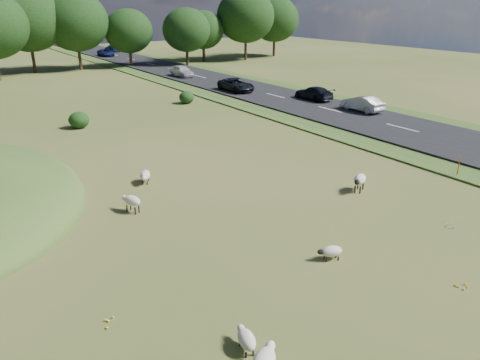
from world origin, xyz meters
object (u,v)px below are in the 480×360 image
Objects in this scene: sheep_1 at (246,339)px; sheep_0 at (331,251)px; car_1 at (314,93)px; car_3 at (113,48)px; sheep_2 at (132,201)px; sheep_4 at (360,180)px; car_4 at (236,85)px; marker_post at (459,167)px; sheep_5 at (145,175)px; car_2 at (106,52)px; car_5 at (362,104)px; car_0 at (182,71)px.

sheep_0 is at bearing -53.35° from sheep_1.
car_1 is at bearing -31.11° from sheep_1.
sheep_2 is at bearing 70.92° from car_3.
sheep_4 reaches higher than sheep_1.
sheep_2 is 0.25× the size of car_4.
sheep_0 is 6.09m from sheep_1.
sheep_4 is 0.30× the size of car_1.
sheep_4 is (-6.41, 1.63, 0.07)m from marker_post.
sheep_1 is 0.23× the size of car_4.
car_2 reaches higher than sheep_5.
sheep_4 is 0.33× the size of car_5.
car_1 reaches higher than sheep_5.
sheep_0 is 0.22× the size of car_4.
sheep_0 is 0.96× the size of sheep_1.
car_0 is 21.48m from car_1.
car_0 is at bearing 84.09° from car_3.
sheep_1 is 40.62m from car_4.
sheep_2 is 31.46m from car_4.
sheep_4 is 1.07× the size of sheep_5.
sheep_0 is at bearing 48.88° from car_1.
marker_post is 17.84m from sheep_5.
car_4 is at bearing -65.44° from car_1.
car_1 reaches higher than car_2.
car_4 is at bearing -96.49° from sheep_0.
car_4 reaches higher than marker_post.
car_1 is (26.02, 25.68, 0.50)m from sheep_1.
sheep_2 is at bearing -120.68° from car_0.
car_1 is at bearing 146.50° from sheep_5.
car_0 is at bearing -11.12° from sheep_1.
car_1 is 50.88m from car_2.
car_3 is at bearing -90.00° from car_5.
sheep_2 is 0.28× the size of car_2.
sheep_5 is (-15.34, 9.11, -0.15)m from marker_post.
car_0 is at bearing -133.12° from sheep_4.
car_4 is at bearing -90.00° from car_0.
sheep_0 is at bearing 42.64° from sheep_5.
sheep_2 is 0.27× the size of car_1.
car_2 is 8.07m from car_3.
sheep_1 is 13.61m from sheep_4.
car_3 is 64.24m from car_5.
car_5 is (20.39, 16.98, 0.55)m from sheep_0.
car_4 reaches higher than car_1.
car_0 reaches higher than sheep_5.
car_5 is (14.13, 12.68, 0.26)m from sheep_4.
car_3 is at bearing -82.94° from sheep_0.
car_3 is at bearing -41.21° from sheep_2.
sheep_1 is 0.27× the size of car_0.
car_2 is (0.00, 29.60, -0.11)m from car_0.
car_0 reaches higher than car_3.
car_3 is (25.13, 72.66, 0.33)m from sheep_2.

